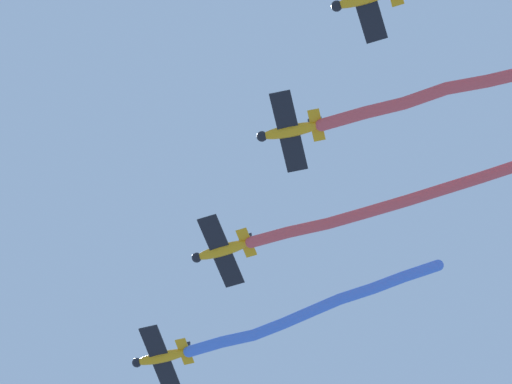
{
  "coord_description": "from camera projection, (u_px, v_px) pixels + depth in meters",
  "views": [
    {
      "loc": [
        -29.44,
        -56.37,
        3.27
      ],
      "look_at": [
        -4.12,
        -19.54,
        78.92
      ],
      "focal_mm": 84.2,
      "sensor_mm": 36.0,
      "label": 1
    }
  ],
  "objects": [
    {
      "name": "airplane_lead",
      "position": [
        161.0,
        357.0,
        95.21
      ],
      "size": [
        5.91,
        5.33,
        1.63
      ],
      "rotation": [
        0.0,
        0.0,
        2.27
      ],
      "color": "orange"
    },
    {
      "name": "smoke_trail_lead",
      "position": [
        313.0,
        310.0,
        94.84
      ],
      "size": [
        13.68,
        17.08,
        4.13
      ],
      "color": "#4C75DB"
    },
    {
      "name": "airplane_left_wing",
      "position": [
        222.0,
        250.0,
        90.34
      ],
      "size": [
        6.08,
        5.24,
        1.63
      ],
      "rotation": [
        0.0,
        0.0,
        2.21
      ],
      "color": "orange"
    },
    {
      "name": "smoke_trail_left_wing",
      "position": [
        421.0,
        194.0,
        88.45
      ],
      "size": [
        16.68,
        21.89,
        2.24
      ],
      "color": "#DB4C4C"
    },
    {
      "name": "airplane_right_wing",
      "position": [
        289.0,
        131.0,
        85.45
      ],
      "size": [
        5.76,
        5.5,
        1.63
      ],
      "rotation": [
        0.0,
        0.0,
        2.32
      ],
      "color": "orange"
    },
    {
      "name": "smoke_trail_right_wing",
      "position": [
        472.0,
        86.0,
        83.1
      ],
      "size": [
        14.56,
        17.88,
        2.15
      ],
      "color": "#DB4C4C"
    }
  ]
}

